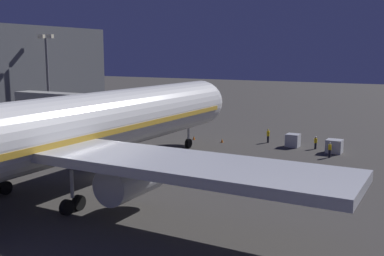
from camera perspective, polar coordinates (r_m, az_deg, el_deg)
The scene contains 11 objects.
ground_plane at distance 47.17m, azimuth -9.94°, elevation -5.85°, with size 320.00×320.00×0.00m, color #383533.
airliner_at_gate at distance 40.09m, azimuth -17.51°, elevation -0.77°, with size 50.21×61.34×19.65m.
jet_bridge at distance 61.05m, azimuth -12.59°, elevation 2.82°, with size 21.30×3.40×7.12m.
apron_floodlight_mast at distance 75.34m, azimuth -17.34°, elevation 6.29°, with size 2.90×0.50×14.94m.
baggage_container_near_belt at distance 59.61m, azimuth 17.09°, elevation -2.16°, with size 1.88×1.75×1.64m, color #B7BABF.
baggage_container_far_row at distance 62.07m, azimuth 12.29°, elevation -1.50°, with size 1.67×1.65×1.69m, color #B7BABF.
ground_crew_near_nose_gear at distance 61.30m, azimuth 14.95°, elevation -1.68°, with size 0.40×0.40×1.65m.
ground_crew_by_belt_loader at distance 64.24m, azimuth 9.34°, elevation -0.87°, with size 0.40×0.40×1.88m.
ground_crew_marshaller_fwd at distance 56.73m, azimuth 16.58°, elevation -2.51°, with size 0.40×0.40×1.82m.
traffic_cone_nose_port at distance 63.73m, azimuth 3.71°, elevation -1.55°, with size 0.36×0.36×0.55m, color orange.
traffic_cone_nose_starboard at distance 65.68m, azimuth 0.23°, elevation -1.20°, with size 0.36×0.36×0.55m, color orange.
Camera 1 is at (-28.73, 35.38, 12.14)m, focal length 43.38 mm.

